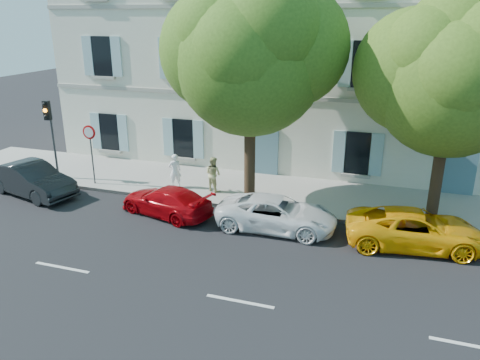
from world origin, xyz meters
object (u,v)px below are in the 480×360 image
(road_sign, at_px, (90,142))
(pedestrian_b, at_px, (213,174))
(tree_left, at_px, (250,61))
(pedestrian_a, at_px, (175,171))
(car_red_coupe, at_px, (166,201))
(car_white_coupe, at_px, (277,213))
(car_yellow_supercar, at_px, (415,229))
(traffic_light, at_px, (49,123))
(car_dark_sedan, at_px, (32,179))
(tree_right, at_px, (451,83))

(road_sign, xyz_separation_m, pedestrian_b, (5.65, 0.87, -1.22))
(tree_left, height_order, pedestrian_a, tree_left)
(car_red_coupe, xyz_separation_m, car_white_coupe, (4.54, 0.08, 0.04))
(car_yellow_supercar, height_order, road_sign, road_sign)
(pedestrian_a, bearing_deg, car_red_coupe, 67.48)
(tree_left, xyz_separation_m, pedestrian_a, (-3.76, 0.67, -5.04))
(traffic_light, bearing_deg, pedestrian_b, 5.85)
(pedestrian_b, bearing_deg, car_white_coupe, 165.00)
(car_dark_sedan, bearing_deg, road_sign, -32.89)
(car_yellow_supercar, relative_size, pedestrian_b, 2.99)
(tree_left, xyz_separation_m, road_sign, (-7.58, -0.10, -3.81))
(car_red_coupe, bearing_deg, road_sign, -97.07)
(car_dark_sedan, height_order, car_white_coupe, car_dark_sedan)
(car_dark_sedan, xyz_separation_m, car_yellow_supercar, (16.08, 0.13, -0.08))
(car_white_coupe, distance_m, tree_left, 5.91)
(car_dark_sedan, distance_m, tree_right, 17.53)
(tree_left, bearing_deg, car_white_coupe, -48.95)
(pedestrian_a, bearing_deg, tree_left, 129.17)
(traffic_light, bearing_deg, car_dark_sedan, -83.03)
(pedestrian_a, height_order, pedestrian_b, pedestrian_b)
(tree_right, distance_m, traffic_light, 17.16)
(tree_right, distance_m, pedestrian_b, 10.18)
(car_dark_sedan, distance_m, traffic_light, 2.85)
(car_dark_sedan, height_order, pedestrian_b, pedestrian_b)
(car_white_coupe, bearing_deg, tree_left, 39.97)
(road_sign, bearing_deg, traffic_light, 178.31)
(tree_left, xyz_separation_m, pedestrian_b, (-1.93, 0.77, -5.03))
(tree_left, xyz_separation_m, tree_right, (7.21, 0.41, -0.57))
(traffic_light, height_order, pedestrian_a, traffic_light)
(tree_right, relative_size, pedestrian_b, 5.20)
(car_dark_sedan, height_order, tree_right, tree_right)
(tree_left, relative_size, road_sign, 3.25)
(car_yellow_supercar, distance_m, pedestrian_a, 10.60)
(tree_left, bearing_deg, car_dark_sedan, -168.69)
(tree_left, bearing_deg, pedestrian_b, 158.27)
(road_sign, bearing_deg, tree_right, 1.96)
(road_sign, bearing_deg, pedestrian_b, 8.72)
(car_white_coupe, bearing_deg, car_yellow_supercar, -89.54)
(car_red_coupe, bearing_deg, tree_right, 118.18)
(traffic_light, relative_size, pedestrian_a, 2.40)
(tree_right, bearing_deg, car_white_coupe, -157.37)
(tree_right, bearing_deg, car_yellow_supercar, -106.80)
(car_white_coupe, height_order, tree_right, tree_right)
(car_red_coupe, height_order, car_yellow_supercar, car_yellow_supercar)
(traffic_light, bearing_deg, pedestrian_a, 6.64)
(car_red_coupe, height_order, pedestrian_a, pedestrian_a)
(car_red_coupe, distance_m, traffic_light, 7.50)
(car_red_coupe, bearing_deg, car_yellow_supercar, 106.12)
(car_yellow_supercar, xyz_separation_m, traffic_light, (-16.31, 1.74, 2.22))
(pedestrian_a, bearing_deg, pedestrian_b, 142.47)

